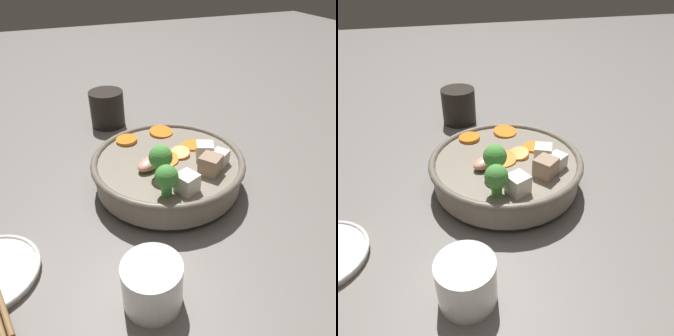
{
  "view_description": "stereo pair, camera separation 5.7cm",
  "coord_description": "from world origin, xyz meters",
  "views": [
    {
      "loc": [
        -0.44,
        0.17,
        0.35
      ],
      "look_at": [
        0.0,
        0.0,
        0.04
      ],
      "focal_mm": 35.0,
      "sensor_mm": 36.0,
      "label": 1
    },
    {
      "loc": [
        -0.46,
        0.12,
        0.35
      ],
      "look_at": [
        0.0,
        0.0,
        0.04
      ],
      "focal_mm": 35.0,
      "sensor_mm": 36.0,
      "label": 2
    }
  ],
  "objects": [
    {
      "name": "ground_plane",
      "position": [
        0.0,
        0.0,
        0.0
      ],
      "size": [
        3.0,
        3.0,
        0.0
      ],
      "primitive_type": "plane",
      "color": "slate"
    },
    {
      "name": "stirfry_bowl",
      "position": [
        -0.0,
        0.0,
        0.04
      ],
      "size": [
        0.26,
        0.26,
        0.11
      ],
      "color": "slate",
      "rests_on": "ground_plane"
    },
    {
      "name": "tea_cup",
      "position": [
        -0.21,
        0.1,
        0.03
      ],
      "size": [
        0.07,
        0.07,
        0.06
      ],
      "color": "white",
      "rests_on": "ground_plane"
    },
    {
      "name": "dark_mug",
      "position": [
        0.28,
        0.04,
        0.04
      ],
      "size": [
        0.1,
        0.08,
        0.08
      ],
      "color": "black",
      "rests_on": "ground_plane"
    }
  ]
}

